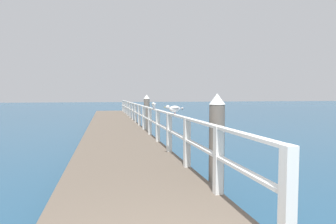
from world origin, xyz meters
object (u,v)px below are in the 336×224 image
(dock_piling_near, at_px, (217,148))
(dock_piling_far, at_px, (147,115))
(seagull_foreground, at_px, (174,109))
(seagull_background, at_px, (154,105))

(dock_piling_near, distance_m, dock_piling_far, 8.54)
(dock_piling_near, bearing_deg, dock_piling_far, 90.00)
(dock_piling_far, bearing_deg, dock_piling_near, -90.00)
(dock_piling_far, xyz_separation_m, seagull_foreground, (-0.39, -6.93, 0.64))
(dock_piling_near, distance_m, seagull_foreground, 1.78)
(dock_piling_far, relative_size, seagull_background, 4.31)
(dock_piling_far, relative_size, seagull_foreground, 4.19)
(dock_piling_near, xyz_separation_m, seagull_background, (-0.38, 4.35, 0.64))
(seagull_foreground, bearing_deg, dock_piling_far, -10.99)
(dock_piling_far, height_order, seagull_foreground, dock_piling_far)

